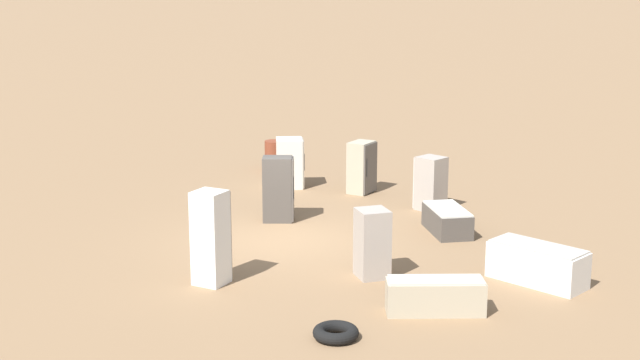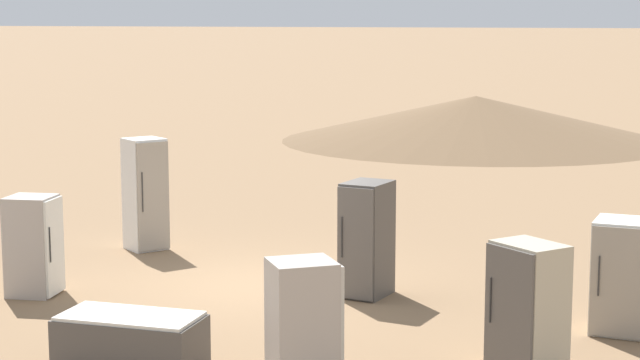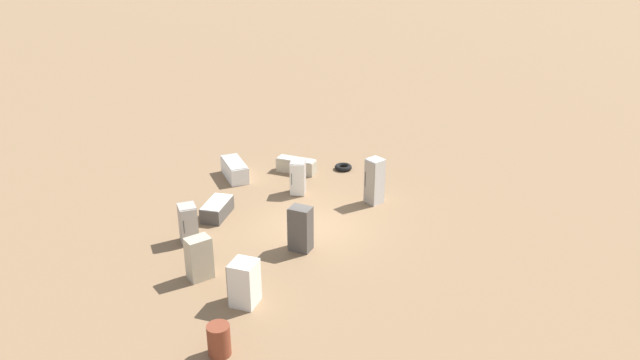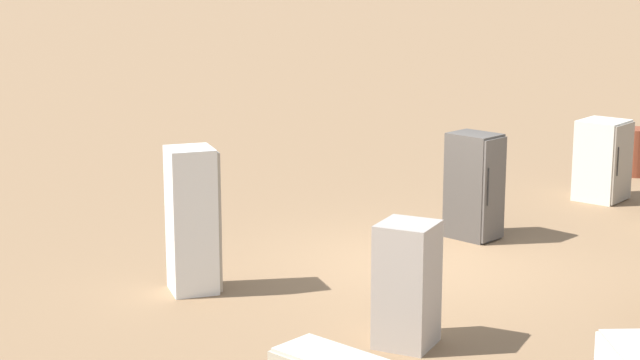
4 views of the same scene
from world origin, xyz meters
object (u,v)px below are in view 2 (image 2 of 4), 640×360
discarded_fridge_0 (304,327)px  discarded_fridge_3 (146,194)px  discarded_fridge_4 (527,308)px  discarded_fridge_5 (626,277)px  discarded_fridge_7 (367,239)px  discarded_fridge_2 (131,341)px  discarded_fridge_6 (34,246)px

discarded_fridge_0 → discarded_fridge_3: 7.66m
discarded_fridge_3 → discarded_fridge_4: discarded_fridge_3 is taller
discarded_fridge_5 → discarded_fridge_7: discarded_fridge_7 is taller
discarded_fridge_4 → discarded_fridge_3: bearing=6.9°
discarded_fridge_2 → discarded_fridge_5: discarded_fridge_5 is taller
discarded_fridge_5 → discarded_fridge_7: (3.65, -0.15, 0.10)m
discarded_fridge_3 → discarded_fridge_7: size_ratio=1.17×
discarded_fridge_5 → discarded_fridge_6: discarded_fridge_5 is taller
discarded_fridge_2 → discarded_fridge_6: bearing=-132.0°
discarded_fridge_6 → discarded_fridge_4: bearing=71.7°
discarded_fridge_6 → discarded_fridge_7: bearing=99.1°
discarded_fridge_4 → discarded_fridge_5: size_ratio=1.02×
discarded_fridge_0 → discarded_fridge_7: discarded_fridge_7 is taller
discarded_fridge_7 → discarded_fridge_6: bearing=27.0°
discarded_fridge_0 → discarded_fridge_4: discarded_fridge_4 is taller
discarded_fridge_0 → discarded_fridge_7: bearing=150.7°
discarded_fridge_7 → discarded_fridge_3: bearing=-13.1°
discarded_fridge_2 → discarded_fridge_4: size_ratio=1.18×
discarded_fridge_0 → discarded_fridge_2: (2.13, 0.17, -0.41)m
discarded_fridge_4 → discarded_fridge_7: 3.72m
discarded_fridge_0 → discarded_fridge_5: 4.57m
discarded_fridge_4 → discarded_fridge_5: discarded_fridge_4 is taller
discarded_fridge_7 → discarded_fridge_4: bearing=143.7°
discarded_fridge_0 → discarded_fridge_6: discarded_fridge_6 is taller
discarded_fridge_4 → discarded_fridge_6: size_ratio=1.03×
discarded_fridge_3 → discarded_fridge_6: 3.28m
discarded_fridge_4 → discarded_fridge_5: bearing=-77.3°
discarded_fridge_3 → discarded_fridge_4: (-7.65, 3.32, -0.22)m
discarded_fridge_7 → discarded_fridge_0: bearing=105.8°
discarded_fridge_3 → discarded_fridge_5: 8.41m
discarded_fridge_2 → discarded_fridge_6: size_ratio=1.21×
discarded_fridge_7 → discarded_fridge_5: bearing=177.9°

